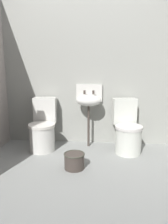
{
  "coord_description": "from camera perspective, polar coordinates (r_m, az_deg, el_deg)",
  "views": [
    {
      "loc": [
        0.23,
        -2.53,
        1.31
      ],
      "look_at": [
        0.0,
        0.27,
        0.7
      ],
      "focal_mm": 35.8,
      "sensor_mm": 36.0,
      "label": 1
    }
  ],
  "objects": [
    {
      "name": "toilet_left",
      "position": [
        3.53,
        -10.43,
        -4.22
      ],
      "size": [
        0.42,
        0.61,
        0.78
      ],
      "rotation": [
        0.0,
        0.0,
        3.19
      ],
      "color": "silver",
      "rests_on": "ground"
    },
    {
      "name": "toilet_right",
      "position": [
        3.44,
        10.96,
        -4.71
      ],
      "size": [
        0.46,
        0.64,
        0.78
      ],
      "rotation": [
        0.0,
        0.0,
        3.29
      ],
      "color": "silver",
      "rests_on": "ground"
    },
    {
      "name": "sink",
      "position": [
        3.51,
        1.22,
        3.12
      ],
      "size": [
        0.42,
        0.35,
        0.99
      ],
      "color": "#423833",
      "rests_on": "ground"
    },
    {
      "name": "ground_plane",
      "position": [
        2.88,
        -0.45,
        -15.74
      ],
      "size": [
        3.13,
        2.58,
        0.08
      ],
      "primitive_type": "cube",
      "color": "gray"
    },
    {
      "name": "wall_back",
      "position": [
        3.68,
        1.1,
        9.99
      ],
      "size": [
        3.13,
        0.1,
        2.33
      ],
      "primitive_type": "cube",
      "color": "#999A93",
      "rests_on": "ground"
    },
    {
      "name": "bucket",
      "position": [
        2.9,
        -2.48,
        -12.3
      ],
      "size": [
        0.27,
        0.27,
        0.2
      ],
      "color": "#423833",
      "rests_on": "ground"
    }
  ]
}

